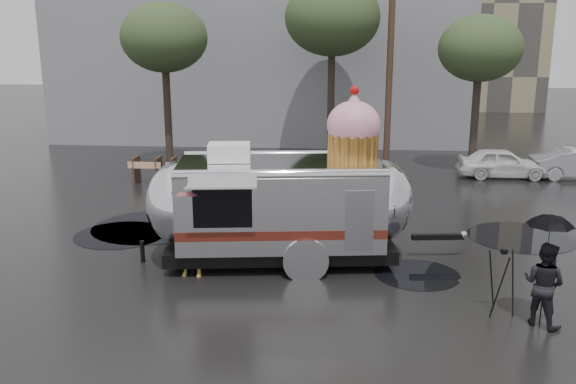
# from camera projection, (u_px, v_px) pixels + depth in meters

# --- Properties ---
(ground) EXTENTS (120.00, 120.00, 0.00)m
(ground) POSITION_uv_depth(u_px,v_px,m) (318.00, 289.00, 13.73)
(ground) COLOR black
(ground) RESTS_ON ground
(puddles) EXTENTS (14.20, 5.95, 0.01)m
(puddles) POSITION_uv_depth(u_px,v_px,m) (274.00, 236.00, 17.35)
(puddles) COLOR black
(puddles) RESTS_ON ground
(grey_building) EXTENTS (22.00, 12.00, 13.00)m
(grey_building) POSITION_uv_depth(u_px,v_px,m) (266.00, 21.00, 35.66)
(grey_building) COLOR slate
(grey_building) RESTS_ON ground
(utility_pole) EXTENTS (1.60, 0.28, 9.00)m
(utility_pole) POSITION_uv_depth(u_px,v_px,m) (390.00, 59.00, 25.92)
(utility_pole) COLOR #473323
(utility_pole) RESTS_ON ground
(tree_left) EXTENTS (3.64, 3.64, 6.95)m
(tree_left) POSITION_uv_depth(u_px,v_px,m) (164.00, 38.00, 25.53)
(tree_left) COLOR #382D26
(tree_left) RESTS_ON ground
(tree_mid) EXTENTS (4.20, 4.20, 8.03)m
(tree_mid) POSITION_uv_depth(u_px,v_px,m) (332.00, 18.00, 26.67)
(tree_mid) COLOR #382D26
(tree_mid) RESTS_ON ground
(tree_right) EXTENTS (3.36, 3.36, 6.42)m
(tree_right) POSITION_uv_depth(u_px,v_px,m) (480.00, 49.00, 24.56)
(tree_right) COLOR #382D26
(tree_right) RESTS_ON ground
(barricade_row) EXTENTS (4.30, 0.80, 1.00)m
(barricade_row) POSITION_uv_depth(u_px,v_px,m) (185.00, 170.00, 23.69)
(barricade_row) COLOR #473323
(barricade_row) RESTS_ON ground
(airstream_trailer) EXTENTS (8.27, 3.80, 4.48)m
(airstream_trailer) POSITION_uv_depth(u_px,v_px,m) (284.00, 200.00, 15.14)
(airstream_trailer) COLOR silver
(airstream_trailer) RESTS_ON ground
(person_left) EXTENTS (0.69, 0.46, 1.90)m
(person_left) POSITION_uv_depth(u_px,v_px,m) (191.00, 238.00, 14.28)
(person_left) COLOR gold
(person_left) RESTS_ON ground
(umbrella_pink) EXTENTS (1.09, 1.09, 2.29)m
(umbrella_pink) POSITION_uv_depth(u_px,v_px,m) (190.00, 198.00, 14.04)
(umbrella_pink) COLOR #D87E8B
(umbrella_pink) RESTS_ON ground
(person_right) EXTENTS (0.91, 0.89, 1.70)m
(person_right) POSITION_uv_depth(u_px,v_px,m) (544.00, 284.00, 11.83)
(person_right) COLOR black
(person_right) RESTS_ON ground
(umbrella_black) EXTENTS (1.07, 1.07, 2.28)m
(umbrella_black) POSITION_uv_depth(u_px,v_px,m) (550.00, 232.00, 11.56)
(umbrella_black) COLOR black
(umbrella_black) RESTS_ON ground
(tripod) EXTENTS (0.55, 0.58, 1.41)m
(tripod) POSITION_uv_depth(u_px,v_px,m) (502.00, 277.00, 12.29)
(tripod) COLOR black
(tripod) RESTS_ON ground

